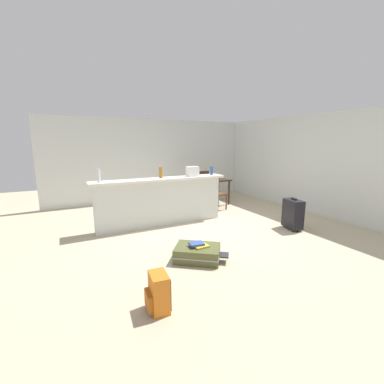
{
  "coord_description": "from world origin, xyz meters",
  "views": [
    {
      "loc": [
        -2.63,
        -4.65,
        1.79
      ],
      "look_at": [
        -0.19,
        0.16,
        0.74
      ],
      "focal_mm": 23.73,
      "sensor_mm": 36.0,
      "label": 1
    }
  ],
  "objects": [
    {
      "name": "suitcase_upright_black",
      "position": [
        1.57,
        -1.03,
        0.33
      ],
      "size": [
        0.34,
        0.48,
        0.67
      ],
      "color": "black",
      "rests_on": "ground_plane"
    },
    {
      "name": "ground_plane",
      "position": [
        0.0,
        0.0,
        -0.03
      ],
      "size": [
        13.0,
        13.0,
        0.05
      ],
      "primitive_type": "cube",
      "color": "#BCAD8E"
    },
    {
      "name": "dining_chair_near_partition",
      "position": [
        1.03,
        1.11,
        0.52
      ],
      "size": [
        0.47,
        0.47,
        0.93
      ],
      "color": "#4C331E",
      "rests_on": "ground_plane"
    },
    {
      "name": "bar_countertop",
      "position": [
        -0.78,
        0.46,
        1.02
      ],
      "size": [
        2.96,
        0.4,
        0.05
      ],
      "primitive_type": "cube",
      "color": "white",
      "rests_on": "partition_half_wall"
    },
    {
      "name": "partition_half_wall",
      "position": [
        -0.78,
        0.46,
        0.5
      ],
      "size": [
        2.8,
        0.2,
        0.99
      ],
      "primitive_type": "cube",
      "color": "silver",
      "rests_on": "ground_plane"
    },
    {
      "name": "dining_table",
      "position": [
        1.14,
        1.7,
        0.65
      ],
      "size": [
        1.1,
        0.8,
        0.74
      ],
      "color": "#332319",
      "rests_on": "ground_plane"
    },
    {
      "name": "bottle_amber",
      "position": [
        -0.78,
        0.48,
        1.16
      ],
      "size": [
        0.07,
        0.07,
        0.24
      ],
      "primitive_type": "cylinder",
      "color": "#9E661E",
      "rests_on": "bar_countertop"
    },
    {
      "name": "bottle_blue",
      "position": [
        0.47,
        0.45,
        1.14
      ],
      "size": [
        0.06,
        0.06,
        0.2
      ],
      "primitive_type": "cylinder",
      "color": "#284C89",
      "rests_on": "bar_countertop"
    },
    {
      "name": "book_stack",
      "position": [
        -0.88,
        -1.43,
        0.25
      ],
      "size": [
        0.28,
        0.23,
        0.06
      ],
      "color": "gold",
      "rests_on": "suitcase_flat_olive"
    },
    {
      "name": "bottle_clear",
      "position": [
        -2.05,
        0.45,
        1.17
      ],
      "size": [
        0.06,
        0.06,
        0.26
      ],
      "primitive_type": "cylinder",
      "color": "silver",
      "rests_on": "bar_countertop"
    },
    {
      "name": "wall_back",
      "position": [
        0.0,
        3.05,
        1.25
      ],
      "size": [
        6.6,
        0.1,
        2.5
      ],
      "primitive_type": "cube",
      "color": "silver",
      "rests_on": "ground_plane"
    },
    {
      "name": "suitcase_flat_olive",
      "position": [
        -0.89,
        -1.41,
        0.11
      ],
      "size": [
        0.86,
        0.81,
        0.22
      ],
      "color": "#51562D",
      "rests_on": "ground_plane"
    },
    {
      "name": "grocery_bag",
      "position": [
        -0.03,
        0.45,
        1.15
      ],
      "size": [
        0.26,
        0.18,
        0.22
      ],
      "primitive_type": "cube",
      "color": "silver",
      "rests_on": "bar_countertop"
    },
    {
      "name": "wall_right",
      "position": [
        3.05,
        0.3,
        1.25
      ],
      "size": [
        0.1,
        6.0,
        2.5
      ],
      "primitive_type": "cube",
      "color": "silver",
      "rests_on": "ground_plane"
    },
    {
      "name": "dining_chair_far_side",
      "position": [
        1.23,
        2.29,
        0.52
      ],
      "size": [
        0.43,
        0.43,
        0.93
      ],
      "color": "#4C331E",
      "rests_on": "ground_plane"
    },
    {
      "name": "backpack_orange",
      "position": [
        -1.84,
        -2.28,
        0.2
      ],
      "size": [
        0.27,
        0.3,
        0.42
      ],
      "color": "orange",
      "rests_on": "ground_plane"
    }
  ]
}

